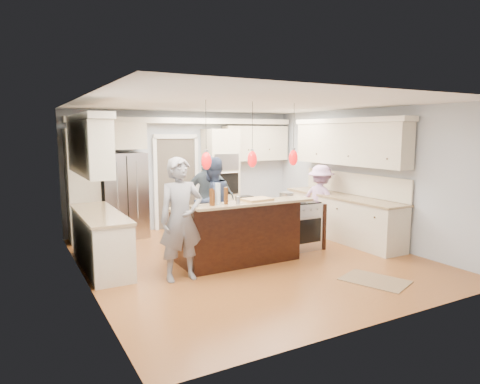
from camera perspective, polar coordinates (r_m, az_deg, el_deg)
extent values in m
plane|color=#AB6A2F|center=(7.70, 1.27, -8.83)|extent=(6.00, 6.00, 0.00)
cube|color=#B2BCC6|center=(10.12, -7.26, 2.95)|extent=(5.50, 0.04, 2.70)
cube|color=#B2BCC6|center=(5.08, 18.54, -2.37)|extent=(5.50, 0.04, 2.70)
cube|color=#B2BCC6|center=(6.50, -20.16, -0.26)|extent=(0.04, 6.00, 2.70)
cube|color=#B2BCC6|center=(9.11, 16.45, 2.14)|extent=(0.04, 6.00, 2.70)
cube|color=white|center=(7.38, 1.34, 11.66)|extent=(5.50, 6.00, 0.04)
cube|color=#B7B7BC|center=(9.36, -15.25, -0.44)|extent=(0.90, 0.70, 1.80)
cube|color=beige|center=(10.14, -2.61, 1.88)|extent=(0.72, 0.64, 2.30)
cube|color=black|center=(9.81, -1.78, 4.03)|extent=(0.60, 0.02, 0.35)
cube|color=black|center=(9.86, -1.77, 1.13)|extent=(0.60, 0.02, 0.50)
cylinder|color=#B7B7BC|center=(9.80, -1.68, 2.56)|extent=(0.55, 0.02, 0.02)
cube|color=beige|center=(9.24, -20.22, 0.80)|extent=(0.60, 0.58, 2.30)
cube|color=beige|center=(9.33, -15.62, 7.23)|extent=(0.95, 0.58, 0.55)
cube|color=beige|center=(10.72, 2.08, 6.51)|extent=(1.70, 0.35, 0.85)
cube|color=beige|center=(9.89, -6.95, 9.40)|extent=(5.30, 0.38, 0.12)
cube|color=#4C443A|center=(10.05, -8.54, 1.18)|extent=(0.90, 0.06, 2.10)
cube|color=white|center=(9.94, -8.59, 7.34)|extent=(1.04, 0.06, 0.10)
cube|color=beige|center=(9.22, 13.37, -3.41)|extent=(0.60, 3.00, 0.88)
cube|color=tan|center=(9.14, 13.46, -0.58)|extent=(0.64, 3.05, 0.04)
cube|color=beige|center=(9.13, 14.24, 6.20)|extent=(0.35, 3.00, 0.85)
cube|color=beige|center=(9.12, 14.30, 9.21)|extent=(0.37, 3.10, 0.10)
cube|color=beige|center=(7.51, -18.11, -6.19)|extent=(0.60, 2.20, 0.88)
cube|color=tan|center=(7.41, -18.26, -2.74)|extent=(0.64, 2.25, 0.04)
cube|color=beige|center=(7.27, -19.57, 5.58)|extent=(0.35, 2.20, 0.85)
cube|color=beige|center=(7.28, -19.67, 9.36)|extent=(0.37, 2.30, 0.10)
cube|color=black|center=(7.59, -0.93, -5.63)|extent=(2.00, 1.00, 0.88)
cube|color=tan|center=(7.50, -0.94, -2.21)|extent=(2.10, 1.10, 0.04)
cube|color=black|center=(7.09, 1.19, -5.77)|extent=(2.00, 0.12, 1.08)
cube|color=tan|center=(6.86, 1.79, -1.47)|extent=(2.10, 0.42, 0.04)
cube|color=black|center=(7.87, 0.62, -1.04)|extent=(0.27, 0.22, 0.14)
cube|color=#B7B7BC|center=(8.31, 7.54, -4.43)|extent=(0.76, 0.66, 0.90)
cube|color=black|center=(8.06, 8.94, -5.21)|extent=(0.65, 0.01, 0.45)
cube|color=black|center=(8.22, 7.60, -1.30)|extent=(0.72, 0.59, 0.02)
cube|color=black|center=(8.56, 9.76, -4.18)|extent=(0.06, 0.71, 0.88)
cylinder|color=black|center=(6.43, -4.56, 8.83)|extent=(0.01, 0.01, 0.75)
ellipsoid|color=red|center=(6.45, -4.51, 4.17)|extent=(0.15, 0.15, 0.26)
cylinder|color=black|center=(6.80, 1.67, 8.81)|extent=(0.01, 0.01, 0.75)
ellipsoid|color=red|center=(6.82, 1.65, 4.39)|extent=(0.15, 0.15, 0.26)
cylinder|color=black|center=(7.24, 7.19, 8.70)|extent=(0.01, 0.01, 0.75)
ellipsoid|color=red|center=(7.25, 7.12, 4.55)|extent=(0.15, 0.15, 0.26)
imported|color=slate|center=(6.47, -7.87, -3.64)|extent=(0.69, 0.46, 1.86)
imported|color=navy|center=(8.29, -3.76, -1.41)|extent=(1.03, 0.92, 1.75)
imported|color=#475764|center=(8.87, -4.20, -0.70)|extent=(1.12, 0.89, 1.78)
imported|color=#C497CC|center=(9.44, 10.71, -1.07)|extent=(0.84, 1.11, 1.53)
cube|color=olive|center=(6.89, 17.54, -11.19)|extent=(0.94, 1.11, 0.01)
cylinder|color=silver|center=(6.56, -2.97, -0.27)|extent=(0.09, 0.09, 0.33)
cylinder|color=#4B260D|center=(6.49, -3.82, -0.69)|extent=(0.07, 0.07, 0.26)
cylinder|color=#4B260D|center=(6.48, -3.63, -0.80)|extent=(0.07, 0.07, 0.24)
cylinder|color=#4B260D|center=(6.61, -1.88, -0.50)|extent=(0.09, 0.09, 0.26)
cylinder|color=#B7B7BC|center=(6.62, -0.25, -1.11)|extent=(0.07, 0.07, 0.12)
cube|color=tan|center=(6.99, 2.31, -0.98)|extent=(0.49, 0.37, 0.04)
cylinder|color=#B7B7BC|center=(8.28, 6.21, -0.58)|extent=(0.27, 0.27, 0.16)
cylinder|color=#B7B7BC|center=(8.18, 8.14, -0.95)|extent=(0.19, 0.19, 0.10)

